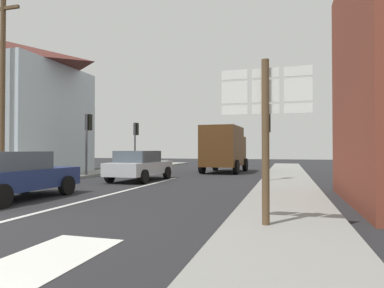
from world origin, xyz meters
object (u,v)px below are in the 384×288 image
Objects in this scene: route_sign_post at (266,124)px; traffic_light_near_right at (267,131)px; sedan_near at (12,175)px; delivery_truck at (224,148)px; sedan_far at (140,165)px; traffic_light_near_left at (88,130)px; traffic_light_far_left at (136,135)px.

route_sign_post is 0.99× the size of traffic_light_near_right.
sedan_near is 0.82× the size of delivery_truck.
traffic_light_near_right is at bearing 5.72° from sedan_far.
sedan_near is at bearing -133.64° from traffic_light_near_right.
sedan_far is 1.32× the size of traffic_light_near_right.
traffic_light_far_left is at bearing 90.00° from traffic_light_near_left.
sedan_near is 14.60m from traffic_light_far_left.
sedan_near is 1.20× the size of traffic_light_far_left.
sedan_near is at bearing -105.83° from delivery_truck.
traffic_light_near_right is (6.11, 0.61, 1.63)m from sedan_far.
sedan_near is at bearing -98.47° from sedan_far.
sedan_far is 8.45m from traffic_light_far_left.
traffic_light_near_left is (-10.29, 10.01, 0.59)m from route_sign_post.
route_sign_post is at bearing -76.98° from delivery_truck.
route_sign_post is at bearing -53.12° from sedan_far.
sedan_far is 1.22× the size of traffic_light_far_left.
traffic_light_near_right reaches higher than delivery_truck.
traffic_light_near_left is (-3.70, 1.23, 1.84)m from sedan_far.
traffic_light_far_left is (-3.70, 7.37, 1.83)m from sedan_far.
traffic_light_near_right is at bearing -63.75° from delivery_truck.
route_sign_post reaches higher than sedan_near.
sedan_near and sedan_far have the same top height.
traffic_light_near_left reaches higher than sedan_far.
traffic_light_near_left is at bearing 135.78° from route_sign_post.
route_sign_post is (6.59, -8.78, 1.24)m from sedan_far.
traffic_light_near_right reaches higher than sedan_far.
traffic_light_near_left is at bearing -138.65° from delivery_truck.
traffic_light_near_left is at bearing 108.31° from sedan_near.
sedan_near is at bearing -79.34° from traffic_light_far_left.
delivery_truck reaches higher than sedan_far.
sedan_near is 1.30× the size of traffic_light_near_right.
sedan_far is (1.02, 6.86, 0.00)m from sedan_near.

